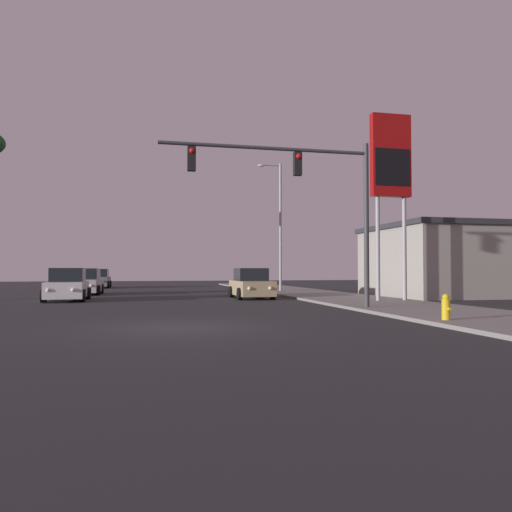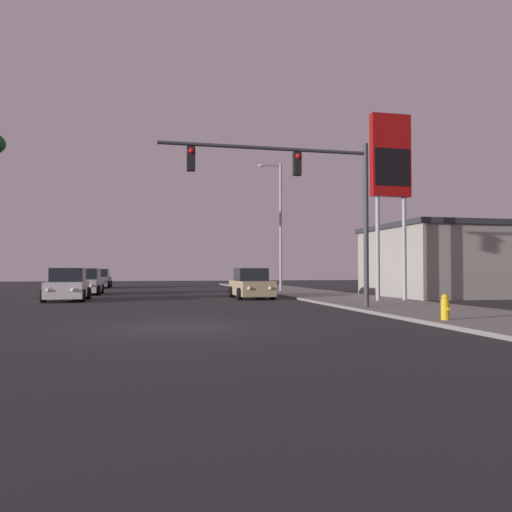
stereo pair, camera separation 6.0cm
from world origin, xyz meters
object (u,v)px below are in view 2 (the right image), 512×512
(traffic_light_mast, at_px, (308,187))
(gas_station_sign, at_px, (391,166))
(car_silver, at_px, (86,283))
(fire_hydrant, at_px, (445,307))
(car_tan, at_px, (251,285))
(street_lamp, at_px, (279,220))
(car_white, at_px, (68,286))
(car_grey, at_px, (99,279))

(traffic_light_mast, xyz_separation_m, gas_station_sign, (5.42, 3.66, 1.84))
(car_silver, xyz_separation_m, fire_hydrant, (12.31, -20.77, -0.27))
(car_tan, height_order, street_lamp, street_lamp)
(car_white, distance_m, gas_station_sign, 17.35)
(car_silver, xyz_separation_m, car_white, (-0.16, -6.59, 0.00))
(gas_station_sign, bearing_deg, street_lamp, 101.28)
(car_tan, xyz_separation_m, traffic_light_mast, (0.37, -8.90, 4.01))
(car_tan, bearing_deg, street_lamp, -117.36)
(car_white, relative_size, car_grey, 1.00)
(fire_hydrant, bearing_deg, traffic_light_mast, 114.60)
(street_lamp, xyz_separation_m, fire_hydrant, (-0.62, -20.85, -4.63))
(car_silver, relative_size, fire_hydrant, 5.70)
(car_tan, height_order, fire_hydrant, car_tan)
(car_grey, height_order, gas_station_sign, gas_station_sign)
(car_silver, xyz_separation_m, street_lamp, (12.94, 0.08, 4.36))
(car_grey, bearing_deg, gas_station_sign, 123.65)
(car_white, bearing_deg, car_silver, -93.11)
(car_tan, relative_size, fire_hydrant, 5.68)
(traffic_light_mast, bearing_deg, fire_hydrant, -65.40)
(fire_hydrant, bearing_deg, gas_station_sign, 71.47)
(car_white, relative_size, traffic_light_mast, 0.53)
(fire_hydrant, bearing_deg, car_tan, 101.11)
(car_white, relative_size, gas_station_sign, 0.48)
(car_white, relative_size, fire_hydrant, 5.71)
(car_silver, xyz_separation_m, car_grey, (-0.25, 12.27, 0.00))
(car_tan, bearing_deg, traffic_light_mast, 92.09)
(car_silver, distance_m, street_lamp, 13.65)
(car_grey, height_order, fire_hydrant, car_grey)
(car_tan, distance_m, traffic_light_mast, 9.77)
(car_tan, height_order, car_silver, same)
(car_silver, bearing_deg, car_white, 90.23)
(traffic_light_mast, distance_m, gas_station_sign, 6.79)
(traffic_light_mast, relative_size, fire_hydrant, 10.86)
(car_tan, relative_size, car_grey, 1.00)
(car_white, height_order, gas_station_sign, gas_station_sign)
(street_lamp, bearing_deg, car_white, -152.99)
(fire_hydrant, bearing_deg, car_grey, 110.82)
(car_silver, relative_size, traffic_light_mast, 0.52)
(car_grey, bearing_deg, car_white, 91.07)
(car_tan, distance_m, street_lamp, 8.66)
(car_silver, bearing_deg, traffic_light_mast, 124.19)
(traffic_light_mast, xyz_separation_m, fire_hydrant, (2.42, -5.28, -4.29))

